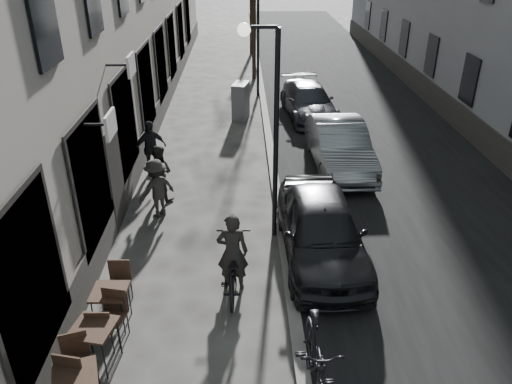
{
  "coord_description": "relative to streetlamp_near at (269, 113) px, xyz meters",
  "views": [
    {
      "loc": [
        -0.77,
        -4.56,
        6.71
      ],
      "look_at": [
        -0.49,
        4.86,
        1.8
      ],
      "focal_mm": 35.0,
      "sensor_mm": 36.0,
      "label": 1
    }
  ],
  "objects": [
    {
      "name": "road",
      "position": [
        4.02,
        10.0,
        -3.16
      ],
      "size": [
        7.3,
        60.0,
        0.0
      ],
      "primitive_type": "cube",
      "color": "black",
      "rests_on": "ground"
    },
    {
      "name": "kerb",
      "position": [
        0.37,
        10.0,
        -3.1
      ],
      "size": [
        0.25,
        60.0,
        0.12
      ],
      "primitive_type": "cube",
      "color": "gray",
      "rests_on": "ground"
    },
    {
      "name": "streetlamp_near",
      "position": [
        0.0,
        0.0,
        0.0
      ],
      "size": [
        0.9,
        0.28,
        5.09
      ],
      "color": "black",
      "rests_on": "ground"
    },
    {
      "name": "streetlamp_far",
      "position": [
        0.0,
        12.0,
        0.0
      ],
      "size": [
        0.9,
        0.28,
        5.09
      ],
      "color": "black",
      "rests_on": "ground"
    },
    {
      "name": "bistro_set_b",
      "position": [
        -3.15,
        -4.12,
        -2.64
      ],
      "size": [
        0.82,
        1.75,
        1.0
      ],
      "rotation": [
        0.0,
        0.0,
        -0.22
      ],
      "color": "#2F2014",
      "rests_on": "ground"
    },
    {
      "name": "bistro_set_c",
      "position": [
        -3.11,
        -3.11,
        -2.68
      ],
      "size": [
        0.67,
        1.6,
        0.94
      ],
      "rotation": [
        0.0,
        0.0,
        -0.03
      ],
      "color": "#2F2014",
      "rests_on": "ground"
    },
    {
      "name": "utility_cabinet",
      "position": [
        -0.63,
        8.82,
        -2.44
      ],
      "size": [
        0.74,
        1.06,
        1.45
      ],
      "primitive_type": "cube",
      "rotation": [
        0.0,
        0.0,
        -0.24
      ],
      "color": "slate",
      "rests_on": "ground"
    },
    {
      "name": "bicycle",
      "position": [
        -0.83,
        -2.06,
        -2.61
      ],
      "size": [
        0.8,
        2.1,
        1.09
      ],
      "primitive_type": "imported",
      "rotation": [
        0.0,
        0.0,
        3.11
      ],
      "color": "black",
      "rests_on": "ground"
    },
    {
      "name": "cyclist_rider",
      "position": [
        -0.83,
        -2.06,
        -2.27
      ],
      "size": [
        0.67,
        0.45,
        1.79
      ],
      "primitive_type": "imported",
      "rotation": [
        0.0,
        0.0,
        3.11
      ],
      "color": "black",
      "rests_on": "ground"
    },
    {
      "name": "pedestrian_near",
      "position": [
        -2.9,
        1.99,
        -2.36
      ],
      "size": [
        0.96,
        0.87,
        1.61
      ],
      "primitive_type": "imported",
      "rotation": [
        0.0,
        0.0,
        2.73
      ],
      "color": "black",
      "rests_on": "ground"
    },
    {
      "name": "pedestrian_mid",
      "position": [
        -2.84,
        1.07,
        -2.36
      ],
      "size": [
        1.17,
        1.13,
        1.6
      ],
      "primitive_type": "imported",
      "rotation": [
        0.0,
        0.0,
        3.87
      ],
      "color": "#2A2724",
      "rests_on": "ground"
    },
    {
      "name": "pedestrian_far",
      "position": [
        -3.39,
        3.64,
        -2.29
      ],
      "size": [
        1.08,
        0.9,
        1.73
      ],
      "primitive_type": "imported",
      "rotation": [
        0.0,
        0.0,
        0.56
      ],
      "color": "black",
      "rests_on": "ground"
    },
    {
      "name": "car_near",
      "position": [
        1.17,
        -0.99,
        -2.4
      ],
      "size": [
        1.89,
        4.5,
        1.52
      ],
      "primitive_type": "imported",
      "rotation": [
        0.0,
        0.0,
        0.02
      ],
      "color": "black",
      "rests_on": "ground"
    },
    {
      "name": "car_mid",
      "position": [
        2.47,
        4.0,
        -2.42
      ],
      "size": [
        1.69,
        4.55,
        1.49
      ],
      "primitive_type": "imported",
      "rotation": [
        0.0,
        0.0,
        0.02
      ],
      "color": "gray",
      "rests_on": "ground"
    },
    {
      "name": "car_far",
      "position": [
        2.12,
        8.99,
        -2.51
      ],
      "size": [
        2.2,
        4.6,
        1.29
      ],
      "primitive_type": "imported",
      "rotation": [
        0.0,
        0.0,
        0.09
      ],
      "color": "#32333B",
      "rests_on": "ground"
    },
    {
      "name": "moped",
      "position": [
        0.52,
        -4.84,
        -2.49
      ],
      "size": [
        0.64,
        2.25,
        1.35
      ],
      "primitive_type": "imported",
      "rotation": [
        0.0,
        0.0,
        -0.0
      ],
      "color": "black",
      "rests_on": "ground"
    }
  ]
}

